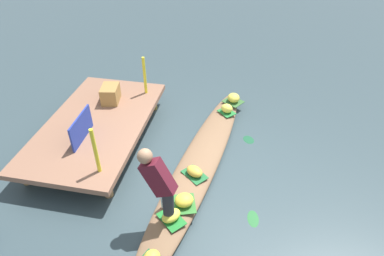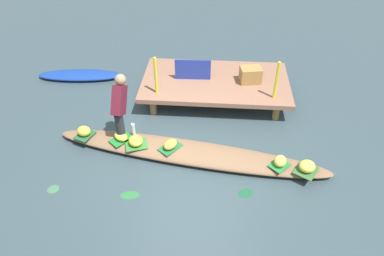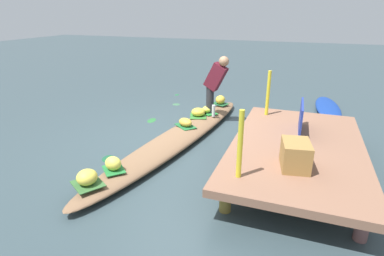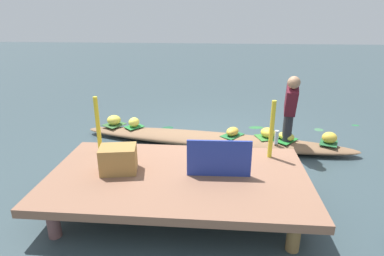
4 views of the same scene
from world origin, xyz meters
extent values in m
plane|color=#34454A|center=(0.00, 0.00, 0.00)|extent=(40.00, 40.00, 0.00)
cube|color=#895F49|center=(0.41, 2.01, 0.39)|extent=(3.20, 1.80, 0.10)
cylinder|color=#946D45|center=(-0.87, 1.29, 0.17)|extent=(0.14, 0.14, 0.34)
cylinder|color=olive|center=(1.69, 1.29, 0.17)|extent=(0.14, 0.14, 0.34)
cylinder|color=olive|center=(-0.87, 2.73, 0.17)|extent=(0.14, 0.14, 0.34)
cylinder|color=brown|center=(1.69, 2.73, 0.17)|extent=(0.14, 0.14, 0.34)
ellipsoid|color=brown|center=(0.00, 0.00, 0.10)|extent=(5.11, 1.40, 0.19)
ellipsoid|color=navy|center=(-2.88, 2.59, 0.08)|extent=(2.06, 0.67, 0.16)
cube|color=#1F762C|center=(-1.28, 0.16, 0.20)|extent=(0.47, 0.48, 0.01)
ellipsoid|color=yellow|center=(-1.28, 0.16, 0.27)|extent=(0.36, 0.34, 0.15)
cube|color=#20582F|center=(-1.99, 0.22, 0.20)|extent=(0.39, 0.43, 0.01)
ellipsoid|color=yellow|center=(-1.99, 0.22, 0.29)|extent=(0.26, 0.23, 0.20)
cube|color=#346230|center=(2.01, -0.40, 0.20)|extent=(0.48, 0.50, 0.01)
ellipsoid|color=#E8D149|center=(2.01, -0.40, 0.29)|extent=(0.35, 0.34, 0.19)
cube|color=#32752F|center=(-0.98, 0.03, 0.20)|extent=(0.48, 0.44, 0.01)
ellipsoid|color=yellow|center=(-0.98, 0.03, 0.28)|extent=(0.35, 0.36, 0.17)
cube|color=#1F6432|center=(-0.34, 0.00, 0.20)|extent=(0.46, 0.48, 0.01)
ellipsoid|color=gold|center=(-0.34, 0.00, 0.27)|extent=(0.32, 0.36, 0.15)
cube|color=#237635|center=(1.57, -0.31, 0.20)|extent=(0.42, 0.42, 0.01)
ellipsoid|color=#F0E252|center=(1.57, -0.31, 0.29)|extent=(0.26, 0.29, 0.19)
cylinder|color=#28282D|center=(-1.28, 0.19, 0.47)|extent=(0.16, 0.16, 0.55)
cube|color=#581724|center=(-1.26, 0.31, 0.97)|extent=(0.25, 0.51, 0.59)
sphere|color=#9E7556|center=(-1.23, 0.47, 1.29)|extent=(0.20, 0.20, 0.20)
cylinder|color=silver|center=(-1.08, 0.33, 0.31)|extent=(0.07, 0.07, 0.24)
cube|color=navy|center=(-0.09, 2.01, 0.67)|extent=(0.78, 0.05, 0.46)
cylinder|color=yellow|center=(-0.79, 1.41, 0.84)|extent=(0.06, 0.06, 0.80)
cylinder|color=yellow|center=(1.61, 1.41, 0.84)|extent=(0.06, 0.06, 0.80)
cube|color=#9F763D|center=(1.16, 2.00, 0.61)|extent=(0.49, 0.39, 0.33)
ellipsoid|color=#296934|center=(-0.89, -1.00, 0.00)|extent=(0.34, 0.21, 0.01)
ellipsoid|color=#3B6A48|center=(-2.19, -0.97, 0.00)|extent=(0.27, 0.27, 0.01)
ellipsoid|color=#1A4F31|center=(1.00, -0.81, 0.00)|extent=(0.33, 0.30, 0.01)
camera|label=1|loc=(-4.28, -0.74, 4.14)|focal=31.93mm
camera|label=2|loc=(0.42, -4.83, 4.52)|focal=33.70mm
camera|label=3|loc=(4.73, 1.99, 2.24)|focal=29.05mm
camera|label=4|loc=(-0.05, 5.49, 2.34)|focal=29.82mm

